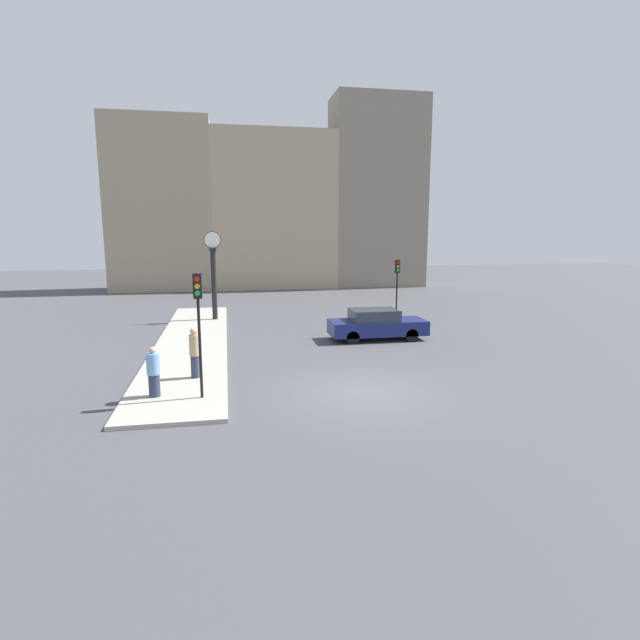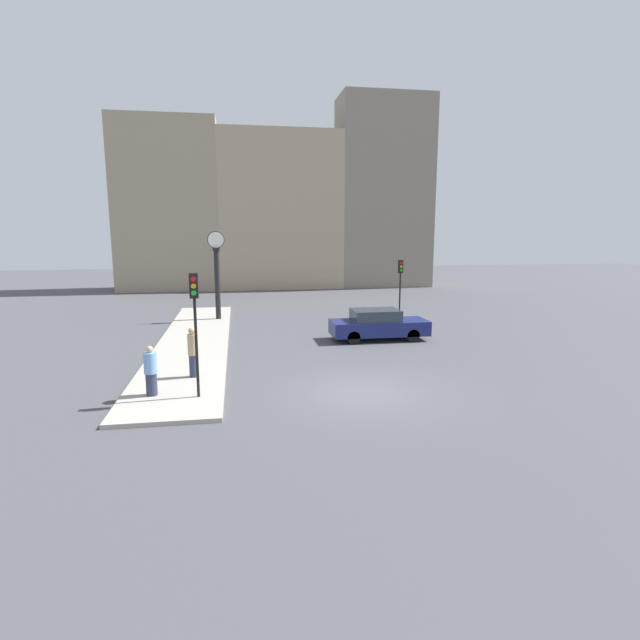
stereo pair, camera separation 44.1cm
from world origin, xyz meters
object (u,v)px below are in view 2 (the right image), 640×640
at_px(traffic_light_near, 195,309).
at_px(street_clock, 217,275).
at_px(pedestrian_tan_coat, 193,352).
at_px(sedan_car, 378,325).
at_px(pedestrian_blue_stripe, 151,371).
at_px(traffic_light_far, 400,278).

height_order(traffic_light_near, street_clock, street_clock).
distance_m(traffic_light_near, pedestrian_tan_coat, 2.96).
height_order(sedan_car, traffic_light_near, traffic_light_near).
height_order(pedestrian_blue_stripe, pedestrian_tan_coat, pedestrian_tan_coat).
bearing_deg(pedestrian_tan_coat, sedan_car, 33.55).
relative_size(traffic_light_far, pedestrian_blue_stripe, 2.28).
xyz_separation_m(street_clock, pedestrian_blue_stripe, (-1.60, -14.10, -1.81)).
relative_size(sedan_car, pedestrian_blue_stripe, 2.97).
relative_size(street_clock, pedestrian_blue_stripe, 3.23).
bearing_deg(pedestrian_tan_coat, traffic_light_far, 42.91).
bearing_deg(traffic_light_far, traffic_light_near, -130.50).
relative_size(traffic_light_near, street_clock, 0.75).
distance_m(sedan_car, street_clock, 10.54).
relative_size(traffic_light_near, pedestrian_blue_stripe, 2.43).
height_order(traffic_light_near, pedestrian_blue_stripe, traffic_light_near).
bearing_deg(pedestrian_blue_stripe, sedan_car, 37.99).
bearing_deg(traffic_light_far, sedan_car, -119.43).
relative_size(sedan_car, traffic_light_near, 1.22).
relative_size(traffic_light_far, street_clock, 0.71).
height_order(traffic_light_far, street_clock, street_clock).
distance_m(traffic_light_far, pedestrian_blue_stripe, 17.29).
bearing_deg(pedestrian_blue_stripe, traffic_light_near, -15.39).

